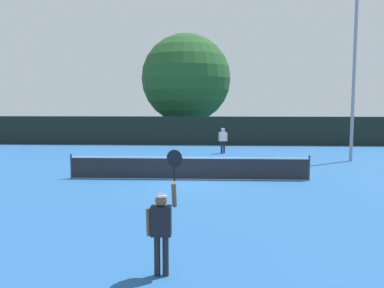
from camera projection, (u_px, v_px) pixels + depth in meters
name	position (u px, v px, depth m)	size (l,w,h in m)	color
ground_plane	(189.00, 179.00, 17.55)	(120.00, 120.00, 0.00)	#235693
tennis_net	(188.00, 168.00, 17.50)	(10.30, 0.08, 1.07)	#232328
perimeter_fence	(199.00, 131.00, 31.62)	(36.25, 0.12, 2.21)	black
player_serving	(162.00, 222.00, 7.71)	(0.68, 0.38, 2.41)	black
player_receiving	(223.00, 138.00, 26.35)	(0.57, 0.24, 1.62)	white
tennis_ball	(147.00, 165.00, 21.24)	(0.07, 0.07, 0.07)	#CCE033
light_pole	(354.00, 67.00, 22.48)	(1.18, 0.28, 9.35)	gray
large_tree	(186.00, 79.00, 36.89)	(8.03, 8.03, 9.45)	brown
parked_car_near	(113.00, 130.00, 37.15)	(2.26, 4.35, 1.69)	white
parked_car_mid	(228.00, 129.00, 39.15)	(2.10, 4.29, 1.69)	black
parked_car_far	(305.00, 129.00, 39.05)	(1.97, 4.23, 1.69)	navy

